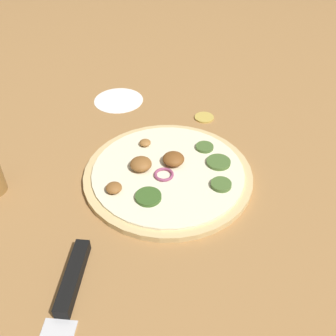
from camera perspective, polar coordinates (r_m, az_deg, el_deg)
ground_plane at (r=0.69m, az=0.00°, el=-1.32°), size 3.00×3.00×0.00m
pizza at (r=0.68m, az=-0.03°, el=-0.79°), size 0.29×0.29×0.03m
knife at (r=0.53m, az=-14.98°, el=-19.36°), size 0.30×0.09×0.02m
loose_cap at (r=0.84m, az=5.28°, el=7.42°), size 0.04×0.04×0.01m
flour_patch at (r=0.90m, az=-7.18°, el=9.74°), size 0.11×0.11×0.00m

